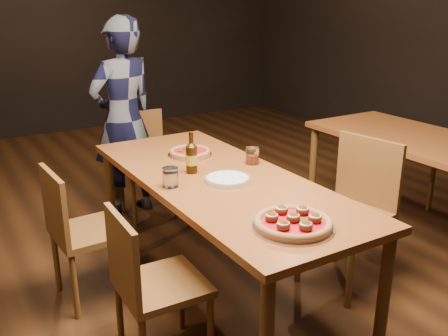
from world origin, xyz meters
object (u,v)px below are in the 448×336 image
chair_main_sw (91,230)px  beer_bottle (192,159)px  table_right (441,153)px  amber_glass (252,156)px  chair_main_e (346,213)px  chair_end (147,164)px  chair_main_nw (162,283)px  pizza_margherita (190,152)px  table_main (219,189)px  diner (123,119)px  water_glass (170,177)px  plate_stack (228,179)px  pizza_meatball (293,222)px

chair_main_sw → beer_bottle: 0.72m
table_right → amber_glass: size_ratio=19.81×
chair_main_e → chair_end: 1.73m
chair_main_nw → pizza_margherita: 1.07m
table_right → beer_bottle: bearing=168.9°
chair_main_e → beer_bottle: (-0.81, 0.45, 0.36)m
table_right → pizza_margherita: (-1.64, 0.67, 0.09)m
table_main → chair_end: 1.34m
amber_glass → diner: bearing=103.8°
chair_main_nw → beer_bottle: beer_bottle is taller
water_glass → diner: (0.27, 1.44, -0.00)m
table_right → amber_glass: (-1.40, 0.31, 0.12)m
plate_stack → diner: size_ratio=0.16×
table_main → plate_stack: plate_stack is taller
water_glass → chair_main_e: bearing=-16.9°
beer_bottle → diner: diner is taller
chair_main_e → beer_bottle: beer_bottle is taller
diner → chair_main_e: bearing=98.8°
chair_main_nw → chair_main_e: size_ratio=0.88×
chair_main_e → plate_stack: (-0.71, 0.22, 0.28)m
pizza_margherita → beer_bottle: beer_bottle is taller
amber_glass → pizza_meatball: bearing=-113.1°
beer_bottle → water_glass: beer_bottle is taller
chair_main_nw → plate_stack: size_ratio=3.38×
chair_main_sw → diner: (0.63, 1.08, 0.37)m
plate_stack → diner: 1.53m
pizza_meatball → plate_stack: 0.66m
chair_main_nw → chair_main_e: (1.24, 0.06, 0.06)m
pizza_meatball → chair_end: bearing=85.5°
chair_main_nw → table_main: bearing=-54.1°
table_main → table_right: size_ratio=1.00×
water_glass → pizza_meatball: bearing=-72.0°
pizza_meatball → water_glass: (-0.24, 0.74, 0.03)m
chair_main_nw → chair_end: chair_end is taller
table_main → diner: 1.45m
beer_bottle → chair_main_sw: bearing=158.6°
amber_glass → diner: size_ratio=0.06×
chair_main_e → diner: size_ratio=0.60×
chair_main_e → chair_end: (-0.61, 1.62, -0.04)m
chair_main_sw → amber_glass: size_ratio=8.53×
chair_main_sw → table_main: bearing=-122.3°
table_main → chair_end: (0.10, 1.32, -0.24)m
plate_stack → chair_main_nw: bearing=-152.6°
beer_bottle → water_glass: size_ratio=2.24×
chair_end → table_main: bearing=-89.7°
water_glass → chair_end: bearing=73.0°
table_main → diner: size_ratio=1.25×
chair_main_e → beer_bottle: 0.99m
plate_stack → pizza_meatball: bearing=-95.6°
pizza_meatball → amber_glass: (0.36, 0.84, 0.03)m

